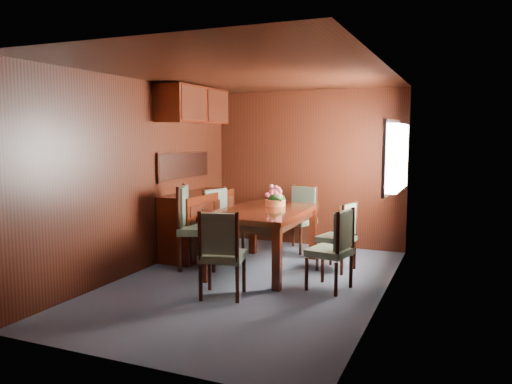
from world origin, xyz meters
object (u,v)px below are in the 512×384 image
at_px(dining_table, 263,218).
at_px(flower_centerpiece, 275,195).
at_px(chair_left_near, 192,222).
at_px(chair_right_near, 335,245).
at_px(sideboard, 198,224).
at_px(chair_head, 221,250).

relative_size(dining_table, flower_centerpiece, 5.78).
bearing_deg(flower_centerpiece, chair_left_near, -145.20).
relative_size(dining_table, chair_left_near, 1.55).
distance_m(dining_table, chair_right_near, 1.17).
xyz_separation_m(chair_right_near, flower_centerpiece, (-1.03, 0.85, 0.41)).
bearing_deg(dining_table, sideboard, 160.05).
distance_m(chair_head, flower_centerpiece, 1.64).
height_order(sideboard, flower_centerpiece, flower_centerpiece).
bearing_deg(chair_right_near, flower_centerpiece, 62.75).
bearing_deg(chair_head, dining_table, 77.72).
height_order(sideboard, chair_right_near, chair_right_near).
bearing_deg(dining_table, chair_left_near, -164.46).
xyz_separation_m(dining_table, flower_centerpiece, (0.03, 0.36, 0.25)).
bearing_deg(dining_table, chair_head, -90.23).
height_order(chair_right_near, chair_head, chair_head).
height_order(dining_table, chair_left_near, chair_left_near).
distance_m(chair_left_near, chair_head, 1.32).
bearing_deg(chair_head, chair_left_near, 119.74).
distance_m(sideboard, flower_centerpiece, 1.28).
bearing_deg(chair_right_near, chair_head, 138.08).
bearing_deg(chair_head, flower_centerpiece, 76.57).
xyz_separation_m(dining_table, chair_left_near, (-0.88, -0.27, -0.07)).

